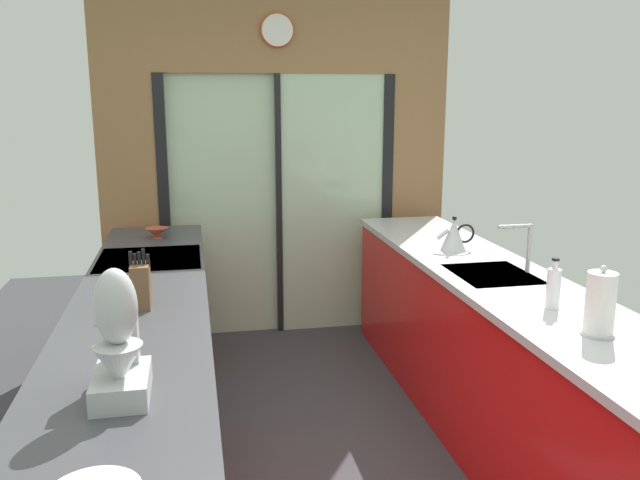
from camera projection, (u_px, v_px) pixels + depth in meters
ground_plane at (326, 445)px, 3.51m from camera, size 5.04×7.60×0.02m
back_wall_unit at (278, 139)px, 4.90m from camera, size 2.64×0.12×2.70m
left_counter_run at (141, 423)px, 2.78m from camera, size 0.62×3.80×0.92m
right_counter_run at (513, 373)px, 3.29m from camera, size 0.62×3.80×0.92m
sink_faucet at (524, 240)px, 3.42m from camera, size 0.19×0.02×0.26m
oven_range at (154, 334)px, 3.86m from camera, size 0.60×0.60×0.92m
mixing_bowl_far at (157, 233)px, 4.28m from camera, size 0.15×0.15×0.07m
knife_block at (141, 285)px, 2.86m from camera, size 0.09×0.14×0.27m
stand_mixer at (119, 348)px, 1.99m from camera, size 0.17×0.27×0.42m
kettle at (454, 235)px, 3.92m from camera, size 0.24×0.16×0.21m
soap_bottle at (553, 287)px, 2.85m from camera, size 0.06×0.06×0.23m
paper_towel_roll at (600, 304)px, 2.52m from camera, size 0.13×0.13×0.28m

